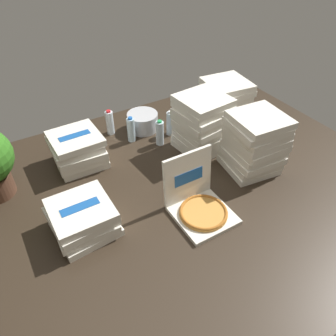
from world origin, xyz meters
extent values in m
cube|color=#2D2319|center=(0.00, 0.00, -0.01)|extent=(3.20, 2.40, 0.02)
cube|color=silver|center=(0.04, -0.29, 0.01)|extent=(0.35, 0.35, 0.03)
cylinder|color=#C6893D|center=(0.04, -0.29, 0.04)|extent=(0.31, 0.31, 0.02)
torus|color=#A96324|center=(0.04, -0.29, 0.04)|extent=(0.30, 0.30, 0.02)
cube|color=silver|center=(0.04, -0.10, 0.20)|extent=(0.35, 0.05, 0.35)
cube|color=#19519E|center=(0.04, -0.11, 0.20)|extent=(0.21, 0.01, 0.09)
cube|color=silver|center=(-0.63, -0.01, 0.02)|extent=(0.37, 0.37, 0.05)
cube|color=#19519E|center=(-0.63, -0.01, 0.05)|extent=(0.23, 0.08, 0.00)
cube|color=silver|center=(-0.64, 0.00, 0.07)|extent=(0.36, 0.36, 0.05)
cube|color=#19519E|center=(-0.64, 0.00, 0.10)|extent=(0.23, 0.07, 0.00)
cube|color=silver|center=(-0.64, 0.00, 0.12)|extent=(0.37, 0.37, 0.05)
cube|color=silver|center=(-0.64, 0.00, 0.17)|extent=(0.35, 0.35, 0.05)
cube|color=#19519E|center=(-0.64, 0.00, 0.20)|extent=(0.23, 0.06, 0.00)
cube|color=silver|center=(0.62, -0.05, 0.02)|extent=(0.39, 0.39, 0.05)
cube|color=#19519E|center=(0.62, -0.05, 0.05)|extent=(0.23, 0.09, 0.00)
cube|color=silver|center=(0.63, -0.05, 0.07)|extent=(0.39, 0.39, 0.05)
cube|color=silver|center=(0.63, -0.07, 0.12)|extent=(0.38, 0.38, 0.05)
cube|color=silver|center=(0.64, -0.06, 0.17)|extent=(0.38, 0.38, 0.05)
cube|color=silver|center=(0.64, -0.07, 0.22)|extent=(0.36, 0.36, 0.05)
cube|color=#19519E|center=(0.64, -0.07, 0.25)|extent=(0.23, 0.07, 0.00)
cube|color=silver|center=(0.64, -0.06, 0.27)|extent=(0.37, 0.37, 0.05)
cube|color=silver|center=(0.64, -0.06, 0.32)|extent=(0.36, 0.36, 0.05)
cube|color=silver|center=(0.62, -0.06, 0.37)|extent=(0.39, 0.39, 0.05)
cube|color=silver|center=(0.63, -0.06, 0.42)|extent=(0.38, 0.38, 0.05)
cube|color=silver|center=(0.47, 0.34, 0.02)|extent=(0.39, 0.39, 0.05)
cube|color=silver|center=(0.47, 0.34, 0.07)|extent=(0.38, 0.38, 0.05)
cube|color=#19519E|center=(0.47, 0.34, 0.10)|extent=(0.23, 0.08, 0.00)
cube|color=silver|center=(0.47, 0.34, 0.12)|extent=(0.37, 0.37, 0.05)
cube|color=#19519E|center=(0.47, 0.34, 0.15)|extent=(0.23, 0.07, 0.00)
cube|color=silver|center=(0.47, 0.34, 0.17)|extent=(0.36, 0.36, 0.05)
cube|color=silver|center=(0.46, 0.33, 0.22)|extent=(0.39, 0.39, 0.05)
cube|color=#19519E|center=(0.46, 0.33, 0.25)|extent=(0.23, 0.09, 0.00)
cube|color=silver|center=(0.46, 0.34, 0.27)|extent=(0.37, 0.37, 0.05)
cube|color=silver|center=(0.46, 0.34, 0.32)|extent=(0.39, 0.39, 0.05)
cube|color=#19519E|center=(0.46, 0.34, 0.34)|extent=(0.23, 0.09, 0.00)
cube|color=silver|center=(0.46, 0.35, 0.37)|extent=(0.36, 0.36, 0.05)
cube|color=silver|center=(0.46, 0.35, 0.42)|extent=(0.38, 0.38, 0.05)
cube|color=silver|center=(0.86, 0.56, 0.02)|extent=(0.38, 0.38, 0.05)
cube|color=#19519E|center=(0.86, 0.56, 0.05)|extent=(0.23, 0.09, 0.00)
cube|color=silver|center=(0.86, 0.56, 0.07)|extent=(0.37, 0.37, 0.05)
cube|color=silver|center=(0.86, 0.56, 0.12)|extent=(0.38, 0.38, 0.05)
cube|color=#19519E|center=(0.86, 0.56, 0.15)|extent=(0.23, 0.08, 0.00)
cube|color=silver|center=(0.84, 0.55, 0.17)|extent=(0.39, 0.39, 0.05)
cube|color=silver|center=(0.84, 0.55, 0.22)|extent=(0.36, 0.36, 0.05)
cube|color=silver|center=(0.85, 0.55, 0.27)|extent=(0.38, 0.38, 0.05)
cube|color=silver|center=(0.85, 0.54, 0.32)|extent=(0.37, 0.37, 0.05)
cube|color=silver|center=(0.85, 0.55, 0.37)|extent=(0.39, 0.39, 0.05)
cube|color=silver|center=(-0.44, 0.65, 0.02)|extent=(0.36, 0.36, 0.05)
cube|color=silver|center=(-0.44, 0.64, 0.07)|extent=(0.36, 0.36, 0.05)
cube|color=silver|center=(-0.44, 0.64, 0.12)|extent=(0.37, 0.37, 0.05)
cube|color=silver|center=(-0.45, 0.65, 0.17)|extent=(0.36, 0.36, 0.05)
cube|color=#19519E|center=(-0.45, 0.65, 0.20)|extent=(0.23, 0.07, 0.00)
cube|color=silver|center=(-0.44, 0.65, 0.22)|extent=(0.35, 0.35, 0.05)
cube|color=#19519E|center=(-0.44, 0.65, 0.25)|extent=(0.23, 0.07, 0.00)
cylinder|color=#B7BABF|center=(0.19, 0.82, 0.08)|extent=(0.26, 0.26, 0.15)
cylinder|color=white|center=(-0.08, 0.90, 0.10)|extent=(0.06, 0.06, 0.20)
cylinder|color=red|center=(-0.08, 0.90, 0.21)|extent=(0.04, 0.04, 0.02)
cylinder|color=silver|center=(0.20, 0.55, 0.10)|extent=(0.06, 0.06, 0.20)
cylinder|color=#239951|center=(0.20, 0.55, 0.21)|extent=(0.04, 0.04, 0.02)
cylinder|color=silver|center=(0.03, 0.71, 0.10)|extent=(0.06, 0.06, 0.20)
cylinder|color=blue|center=(0.03, 0.71, 0.21)|extent=(0.04, 0.04, 0.02)
cylinder|color=silver|center=(0.35, 0.63, 0.10)|extent=(0.06, 0.06, 0.20)
cylinder|color=white|center=(0.35, 0.63, 0.21)|extent=(0.04, 0.04, 0.02)
camera|label=1|loc=(-0.88, -1.39, 1.58)|focal=35.41mm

